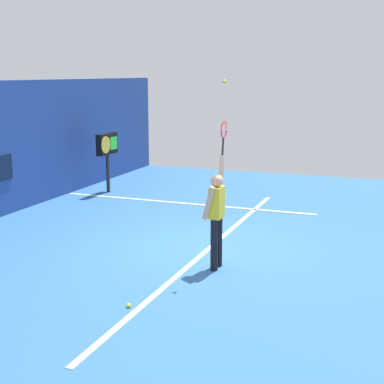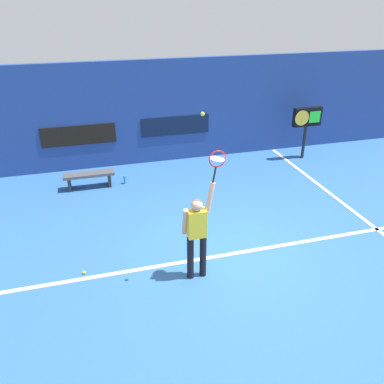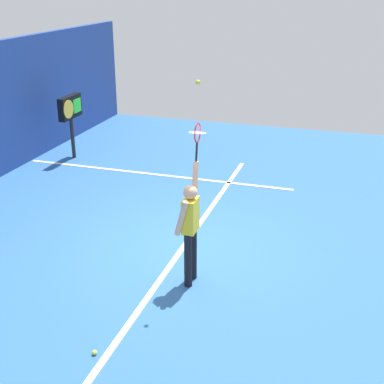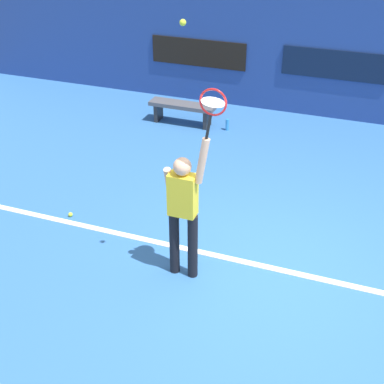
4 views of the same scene
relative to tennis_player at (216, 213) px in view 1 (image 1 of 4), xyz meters
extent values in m
plane|color=#2D609E|center=(1.03, 0.43, -1.01)|extent=(18.00, 18.00, 0.00)
cube|color=white|center=(1.03, 0.48, -1.01)|extent=(10.00, 0.10, 0.01)
cube|color=white|center=(4.54, 2.43, -1.01)|extent=(0.10, 7.00, 0.01)
cylinder|color=black|center=(-0.12, 0.00, -0.55)|extent=(0.13, 0.13, 0.92)
cylinder|color=black|center=(0.13, 0.00, -0.55)|extent=(0.13, 0.13, 0.92)
cube|color=yellow|center=(0.00, 0.00, 0.18)|extent=(0.34, 0.20, 0.55)
sphere|color=#D8A884|center=(0.00, 0.00, 0.57)|extent=(0.22, 0.22, 0.22)
cylinder|color=#D8A884|center=(0.24, 0.00, 0.69)|extent=(0.18, 0.09, 0.59)
cylinder|color=#D8A884|center=(-0.20, 0.08, 0.21)|extent=(0.09, 0.23, 0.58)
cylinder|color=black|center=(0.31, 0.00, 1.12)|extent=(0.08, 0.03, 0.30)
torus|color=red|center=(0.36, 0.00, 1.41)|extent=(0.36, 0.02, 0.36)
cylinder|color=silver|center=(0.36, 0.00, 1.41)|extent=(0.26, 0.27, 0.05)
sphere|color=#CCE033|center=(0.06, -0.10, 2.24)|extent=(0.07, 0.07, 0.07)
cylinder|color=black|center=(5.15, 5.02, -0.46)|extent=(0.10, 0.10, 1.11)
cube|color=black|center=(5.15, 5.02, 0.40)|extent=(0.95, 0.18, 0.60)
cylinder|color=gold|center=(4.90, 4.92, 0.40)|extent=(0.48, 0.02, 0.48)
cube|color=#26D833|center=(5.36, 4.92, 0.40)|extent=(0.38, 0.02, 0.36)
sphere|color=#CCE033|center=(-2.12, 0.65, -0.98)|extent=(0.07, 0.07, 0.07)
camera|label=1|loc=(-9.17, -3.04, 2.39)|focal=53.49mm
camera|label=2|loc=(-1.75, -5.93, 3.94)|focal=37.02mm
camera|label=3|loc=(-7.17, -2.31, 3.64)|focal=49.87mm
camera|label=4|loc=(2.03, -5.12, 3.48)|focal=49.92mm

